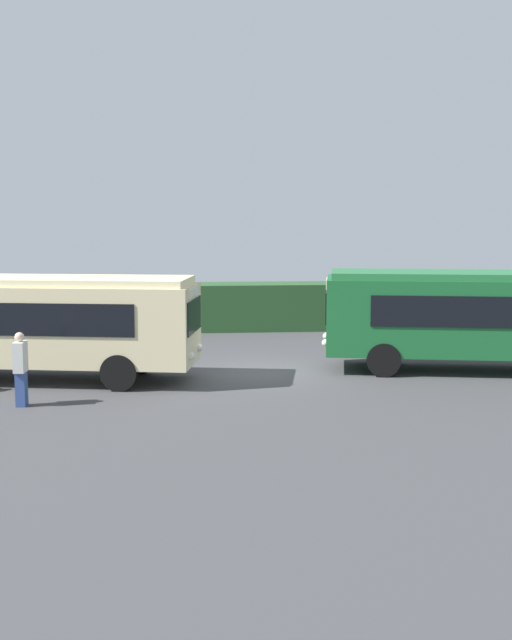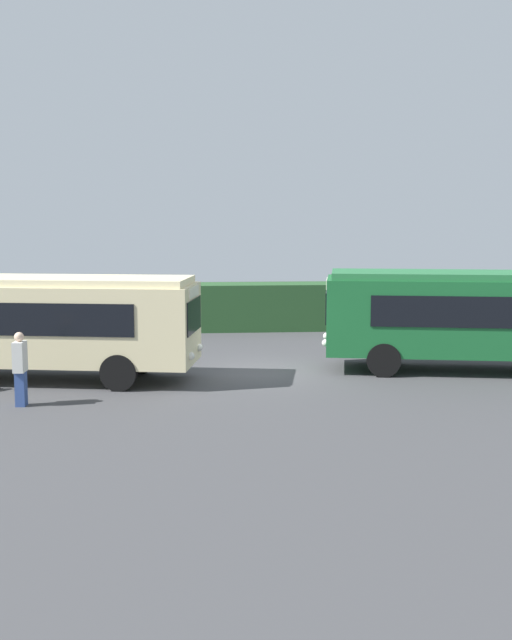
# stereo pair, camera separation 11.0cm
# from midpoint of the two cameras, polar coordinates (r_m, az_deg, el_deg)

# --- Properties ---
(ground_plane) EXTENTS (64.00, 64.00, 0.00)m
(ground_plane) POSITION_cam_midpoint_polar(r_m,az_deg,el_deg) (24.16, 0.33, -3.75)
(ground_plane) COLOR #424244
(bus_cream) EXTENTS (10.06, 4.22, 2.97)m
(bus_cream) POSITION_cam_midpoint_polar(r_m,az_deg,el_deg) (23.77, -16.20, -0.02)
(bus_cream) COLOR beige
(bus_cream) RESTS_ON ground_plane
(bus_green) EXTENTS (9.20, 4.11, 3.01)m
(bus_green) POSITION_cam_midpoint_polar(r_m,az_deg,el_deg) (24.98, 15.14, 0.42)
(bus_green) COLOR #19602D
(bus_green) RESTS_ON ground_plane
(person_center) EXTENTS (0.45, 0.51, 1.77)m
(person_center) POSITION_cam_midpoint_polar(r_m,az_deg,el_deg) (27.12, -17.28, -0.85)
(person_center) COLOR olive
(person_center) RESTS_ON ground_plane
(person_right) EXTENTS (0.29, 0.50, 1.86)m
(person_right) POSITION_cam_midpoint_polar(r_m,az_deg,el_deg) (20.69, -16.51, -3.24)
(person_right) COLOR #334C8C
(person_right) RESTS_ON ground_plane
(person_far) EXTENTS (0.31, 0.42, 1.72)m
(person_far) POSITION_cam_midpoint_polar(r_m,az_deg,el_deg) (27.97, 12.46, -0.48)
(person_far) COLOR silver
(person_far) RESTS_ON ground_plane
(hedge_row) EXTENTS (44.00, 1.75, 1.89)m
(hedge_row) POSITION_cam_midpoint_polar(r_m,az_deg,el_deg) (32.83, -1.11, 0.95)
(hedge_row) COLOR #29522A
(hedge_row) RESTS_ON ground_plane
(traffic_cone) EXTENTS (0.36, 0.36, 0.60)m
(traffic_cone) POSITION_cam_midpoint_polar(r_m,az_deg,el_deg) (30.91, 6.85, -0.74)
(traffic_cone) COLOR orange
(traffic_cone) RESTS_ON ground_plane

